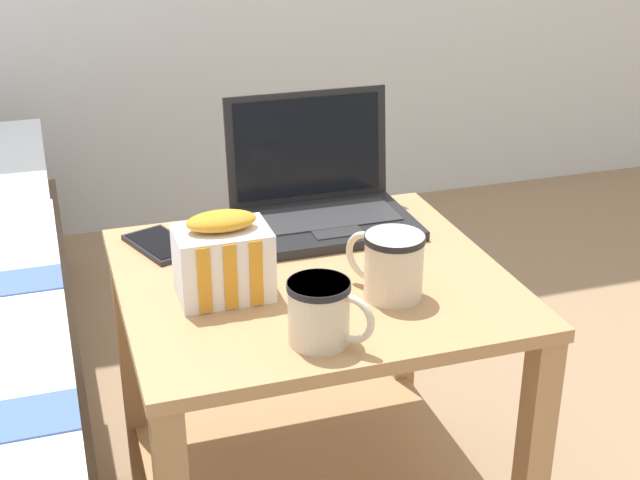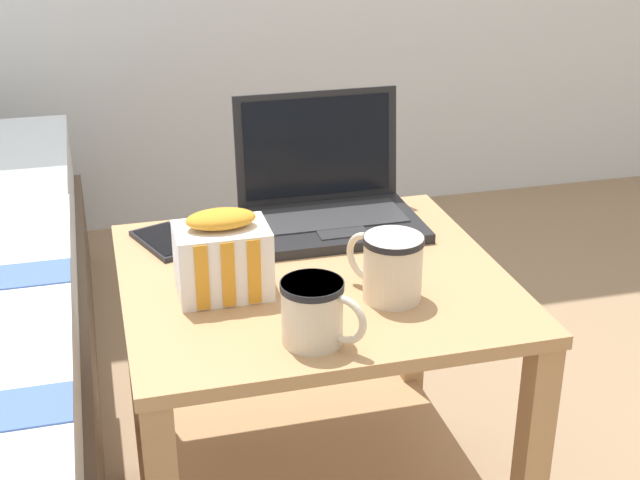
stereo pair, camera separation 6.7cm
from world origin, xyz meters
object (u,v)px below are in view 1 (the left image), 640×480
(laptop, at_px, (320,198))
(mug_front_left, at_px, (321,310))
(mug_front_right, at_px, (392,262))
(snack_bag, at_px, (223,259))
(cell_phone, at_px, (161,245))

(laptop, distance_m, mug_front_left, 0.44)
(laptop, bearing_deg, mug_front_left, -107.79)
(mug_front_right, bearing_deg, laptop, 92.40)
(laptop, distance_m, snack_bag, 0.33)
(cell_phone, bearing_deg, mug_front_left, -66.99)
(snack_bag, bearing_deg, mug_front_left, -61.36)
(laptop, distance_m, mug_front_right, 0.32)
(mug_front_right, bearing_deg, cell_phone, 137.02)
(snack_bag, bearing_deg, mug_front_right, -18.25)
(mug_front_left, distance_m, mug_front_right, 0.18)
(laptop, bearing_deg, cell_phone, -175.34)
(cell_phone, bearing_deg, laptop, 4.66)
(mug_front_right, bearing_deg, mug_front_left, -145.76)
(snack_bag, xyz_separation_m, cell_phone, (-0.07, 0.21, -0.06))
(mug_front_left, bearing_deg, laptop, 72.21)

